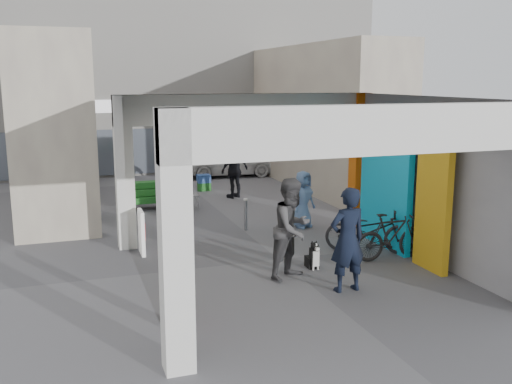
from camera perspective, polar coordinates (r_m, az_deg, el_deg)
name	(u,v)px	position (r m, az deg, el deg)	size (l,w,h in m)	color
ground	(279,259)	(12.45, 2.31, -6.76)	(90.00, 90.00, 0.00)	#59585E
arcade_canopy	(320,158)	(11.41, 6.43, 3.39)	(6.40, 6.45, 6.40)	silver
far_building	(162,75)	(25.39, -9.35, 11.43)	(18.00, 4.08, 8.00)	silver
plaza_bldg_left	(53,124)	(18.58, -19.60, 6.44)	(2.00, 9.00, 5.00)	beige
plaza_bldg_right	(321,117)	(20.56, 6.53, 7.42)	(2.00, 9.00, 5.00)	beige
bollard_left	(184,220)	(14.28, -7.21, -2.75)	(0.09, 0.09, 0.83)	gray
bollard_center	(246,215)	(14.70, -1.05, -2.29)	(0.09, 0.09, 0.81)	gray
bollard_right	(305,210)	(15.02, 4.95, -1.84)	(0.09, 0.09, 0.92)	gray
advert_board_near	(179,300)	(9.01, -7.69, -10.63)	(0.14, 0.55, 1.00)	white
advert_board_far	(142,232)	(12.94, -11.36, -3.95)	(0.10, 0.55, 1.00)	white
cafe_set	(176,202)	(17.00, -7.98, -0.97)	(1.31, 1.06, 0.79)	#A7A7AD
produce_stand	(146,198)	(17.46, -10.92, -0.63)	(1.21, 0.66, 0.80)	black
crate_stack	(204,183)	(20.04, -5.26, 0.95)	(0.45, 0.35, 0.56)	#1A5B1D
border_collie	(313,257)	(11.87, 5.76, -6.49)	(0.22, 0.44, 0.61)	black
man_with_dog	(347,240)	(10.53, 9.13, -4.74)	(0.71, 0.47, 1.95)	black
man_back_turned	(292,228)	(11.12, 3.67, -3.65)	(0.97, 0.75, 1.99)	#424144
man_elderly	(303,199)	(14.97, 4.72, -0.73)	(0.73, 0.48, 1.50)	#5879AC
man_crates	(235,170)	(18.65, -2.14, 2.20)	(1.08, 0.45, 1.84)	black
bicycle_front	(370,230)	(13.05, 11.31, -3.75)	(0.69, 1.98, 1.04)	black
bicycle_rear	(392,236)	(12.65, 13.41, -4.32)	(0.49, 1.73, 1.04)	black
white_van	(227,160)	(22.94, -2.93, 3.26)	(1.57, 3.90, 1.33)	silver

